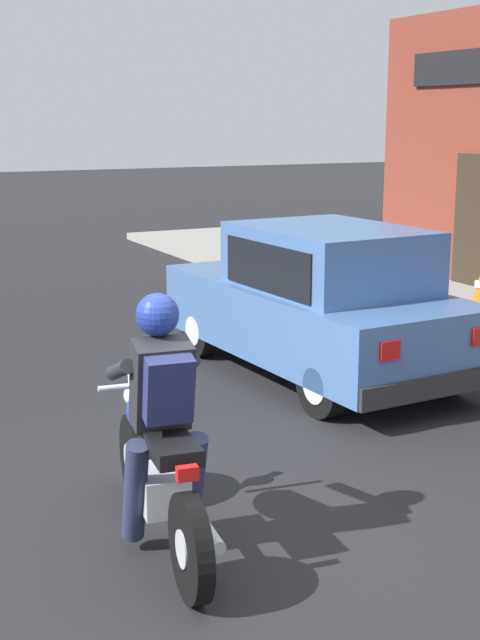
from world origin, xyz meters
TOP-DOWN VIEW (x-y plane):
  - ground_plane at (0.00, 0.00)m, footprint 80.00×80.00m
  - motorcycle_with_rider at (-0.50, 0.24)m, footprint 0.63×2.02m
  - car_hatchback at (2.35, 3.06)m, footprint 1.83×3.86m

SIDE VIEW (x-z plane):
  - ground_plane at x=0.00m, z-range 0.00..0.00m
  - motorcycle_with_rider at x=-0.50m, z-range -0.13..1.49m
  - car_hatchback at x=2.35m, z-range -0.02..1.55m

